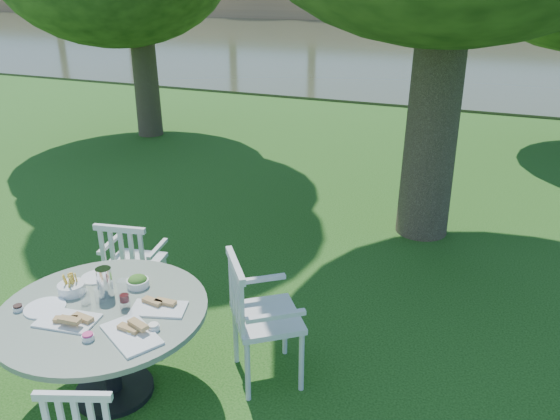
{
  "coord_description": "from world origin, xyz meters",
  "views": [
    {
      "loc": [
        1.74,
        -4.03,
        2.78
      ],
      "look_at": [
        0.0,
        0.2,
        0.85
      ],
      "focal_mm": 35.0,
      "sensor_mm": 36.0,
      "label": 1
    }
  ],
  "objects": [
    {
      "name": "river",
      "position": [
        0.0,
        23.0,
        0.0
      ],
      "size": [
        100.0,
        28.0,
        0.12
      ],
      "primitive_type": "cube",
      "color": "#343921",
      "rests_on": "ground"
    },
    {
      "name": "ground",
      "position": [
        0.0,
        0.0,
        0.0
      ],
      "size": [
        140.0,
        140.0,
        0.0
      ],
      "primitive_type": "plane",
      "color": "#113A0C",
      "rests_on": "ground"
    },
    {
      "name": "tableware",
      "position": [
        -0.61,
        -1.53,
        0.76
      ],
      "size": [
        1.16,
        0.82,
        0.22
      ],
      "color": "white",
      "rests_on": "table"
    },
    {
      "name": "chair_ne",
      "position": [
        0.3,
        -1.03,
        0.59
      ],
      "size": [
        0.68,
        0.69,
        1.0
      ],
      "rotation": [
        0.0,
        0.0,
        -4.06
      ],
      "color": "silver",
      "rests_on": "ground"
    },
    {
      "name": "chair_nw",
      "position": [
        -1.07,
        -0.65,
        0.53
      ],
      "size": [
        0.53,
        0.5,
        0.9
      ],
      "rotation": [
        0.0,
        0.0,
        -2.95
      ],
      "color": "silver",
      "rests_on": "ground"
    },
    {
      "name": "table",
      "position": [
        -0.58,
        -1.57,
        0.59
      ],
      "size": [
        1.42,
        1.42,
        0.72
      ],
      "color": "black",
      "rests_on": "ground"
    }
  ]
}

